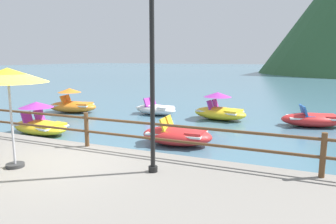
# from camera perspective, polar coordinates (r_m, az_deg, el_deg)

# --- Properties ---
(ground_plane) EXTENTS (200.00, 200.00, 0.00)m
(ground_plane) POSITION_cam_1_polar(r_m,az_deg,el_deg) (45.94, 16.61, 5.70)
(ground_plane) COLOR #477084
(dock_railing) EXTENTS (23.92, 0.12, 0.95)m
(dock_railing) POSITION_cam_1_polar(r_m,az_deg,el_deg) (9.18, -14.33, -2.38)
(dock_railing) COLOR brown
(dock_railing) RESTS_ON promenade_dock
(lamp_post) EXTENTS (0.28, 0.28, 4.46)m
(lamp_post) POSITION_cam_1_polar(r_m,az_deg,el_deg) (6.66, -2.87, 11.51)
(lamp_post) COLOR black
(lamp_post) RESTS_ON promenade_dock
(beach_umbrella) EXTENTS (1.70, 1.70, 2.24)m
(beach_umbrella) POSITION_cam_1_polar(r_m,az_deg,el_deg) (7.78, -26.64, 5.66)
(beach_umbrella) COLOR #B2B2B7
(beach_umbrella) RESTS_ON promenade_dock
(pedal_boat_0) EXTENTS (2.74, 1.80, 1.27)m
(pedal_boat_0) POSITION_cam_1_polar(r_m,az_deg,el_deg) (15.10, 9.20, 0.29)
(pedal_boat_0) COLOR yellow
(pedal_boat_0) RESTS_ON ground
(pedal_boat_1) EXTENTS (2.73, 1.82, 0.89)m
(pedal_boat_1) POSITION_cam_1_polar(r_m,az_deg,el_deg) (14.69, 24.34, -1.21)
(pedal_boat_1) COLOR red
(pedal_boat_1) RESTS_ON ground
(pedal_boat_2) EXTENTS (2.80, 1.82, 1.27)m
(pedal_boat_2) POSITION_cam_1_polar(r_m,az_deg,el_deg) (17.62, -16.67, 1.31)
(pedal_boat_2) COLOR orange
(pedal_boat_2) RESTS_ON ground
(pedal_boat_3) EXTENTS (2.45, 1.53, 0.91)m
(pedal_boat_3) POSITION_cam_1_polar(r_m,az_deg,el_deg) (10.63, 1.68, -4.15)
(pedal_boat_3) COLOR red
(pedal_boat_3) RESTS_ON ground
(pedal_boat_5) EXTENTS (2.44, 1.52, 0.84)m
(pedal_boat_5) POSITION_cam_1_polar(r_m,az_deg,el_deg) (16.25, -2.20, 0.50)
(pedal_boat_5) COLOR white
(pedal_boat_5) RESTS_ON ground
(pedal_boat_6) EXTENTS (2.75, 1.70, 1.21)m
(pedal_boat_6) POSITION_cam_1_polar(r_m,az_deg,el_deg) (13.09, -21.90, -1.88)
(pedal_boat_6) COLOR yellow
(pedal_boat_6) RESTS_ON ground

